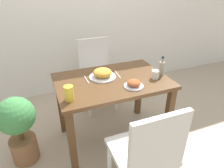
{
  "coord_description": "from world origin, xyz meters",
  "views": [
    {
      "loc": [
        -0.62,
        -1.57,
        1.58
      ],
      "look_at": [
        0.0,
        0.0,
        0.67
      ],
      "focal_mm": 32.0,
      "sensor_mm": 36.0,
      "label": 1
    }
  ],
  "objects_px": {
    "sauce_bottle": "(162,68)",
    "potted_plant_left": "(18,126)",
    "side_plate": "(134,84)",
    "chair_far": "(96,70)",
    "drink_cup": "(155,74)",
    "food_plate": "(103,74)",
    "chair_near": "(147,152)",
    "juice_glass": "(69,93)"
  },
  "relations": [
    {
      "from": "side_plate",
      "to": "drink_cup",
      "type": "xyz_separation_m",
      "value": [
        0.27,
        0.08,
        0.01
      ]
    },
    {
      "from": "side_plate",
      "to": "potted_plant_left",
      "type": "xyz_separation_m",
      "value": [
        -1.01,
        0.24,
        -0.35
      ]
    },
    {
      "from": "chair_far",
      "to": "chair_near",
      "type": "bearing_deg",
      "value": -93.68
    },
    {
      "from": "chair_far",
      "to": "juice_glass",
      "type": "bearing_deg",
      "value": -118.46
    },
    {
      "from": "food_plate",
      "to": "sauce_bottle",
      "type": "distance_m",
      "value": 0.58
    },
    {
      "from": "chair_near",
      "to": "food_plate",
      "type": "height_order",
      "value": "chair_near"
    },
    {
      "from": "chair_far",
      "to": "food_plate",
      "type": "height_order",
      "value": "chair_far"
    },
    {
      "from": "drink_cup",
      "to": "food_plate",
      "type": "bearing_deg",
      "value": 156.48
    },
    {
      "from": "side_plate",
      "to": "juice_glass",
      "type": "bearing_deg",
      "value": -179.01
    },
    {
      "from": "food_plate",
      "to": "drink_cup",
      "type": "bearing_deg",
      "value": -23.52
    },
    {
      "from": "chair_near",
      "to": "side_plate",
      "type": "bearing_deg",
      "value": -106.56
    },
    {
      "from": "sauce_bottle",
      "to": "chair_far",
      "type": "bearing_deg",
      "value": 118.51
    },
    {
      "from": "chair_far",
      "to": "potted_plant_left",
      "type": "distance_m",
      "value": 1.17
    },
    {
      "from": "chair_near",
      "to": "chair_far",
      "type": "xyz_separation_m",
      "value": [
        0.09,
        1.45,
        0.0
      ]
    },
    {
      "from": "drink_cup",
      "to": "chair_far",
      "type": "bearing_deg",
      "value": 111.67
    },
    {
      "from": "chair_near",
      "to": "juice_glass",
      "type": "bearing_deg",
      "value": -52.19
    },
    {
      "from": "side_plate",
      "to": "drink_cup",
      "type": "height_order",
      "value": "drink_cup"
    },
    {
      "from": "sauce_bottle",
      "to": "potted_plant_left",
      "type": "xyz_separation_m",
      "value": [
        -1.38,
        0.12,
        -0.39
      ]
    },
    {
      "from": "chair_near",
      "to": "drink_cup",
      "type": "height_order",
      "value": "chair_near"
    },
    {
      "from": "food_plate",
      "to": "chair_far",
      "type": "bearing_deg",
      "value": 78.69
    },
    {
      "from": "chair_far",
      "to": "drink_cup",
      "type": "height_order",
      "value": "chair_far"
    },
    {
      "from": "juice_glass",
      "to": "potted_plant_left",
      "type": "height_order",
      "value": "juice_glass"
    },
    {
      "from": "chair_far",
      "to": "potted_plant_left",
      "type": "xyz_separation_m",
      "value": [
        -0.95,
        -0.68,
        -0.11
      ]
    },
    {
      "from": "chair_near",
      "to": "sauce_bottle",
      "type": "relative_size",
      "value": 4.61
    },
    {
      "from": "side_plate",
      "to": "potted_plant_left",
      "type": "distance_m",
      "value": 1.1
    },
    {
      "from": "food_plate",
      "to": "potted_plant_left",
      "type": "relative_size",
      "value": 0.38
    },
    {
      "from": "chair_near",
      "to": "sauce_bottle",
      "type": "bearing_deg",
      "value": -128.49
    },
    {
      "from": "chair_far",
      "to": "sauce_bottle",
      "type": "xyz_separation_m",
      "value": [
        0.43,
        -0.79,
        0.29
      ]
    },
    {
      "from": "chair_near",
      "to": "food_plate",
      "type": "relative_size",
      "value": 3.5
    },
    {
      "from": "food_plate",
      "to": "side_plate",
      "type": "bearing_deg",
      "value": -55.15
    },
    {
      "from": "food_plate",
      "to": "potted_plant_left",
      "type": "distance_m",
      "value": 0.9
    },
    {
      "from": "drink_cup",
      "to": "sauce_bottle",
      "type": "bearing_deg",
      "value": 25.0
    },
    {
      "from": "food_plate",
      "to": "potted_plant_left",
      "type": "bearing_deg",
      "value": -177.2
    },
    {
      "from": "side_plate",
      "to": "food_plate",
      "type": "bearing_deg",
      "value": 124.85
    },
    {
      "from": "food_plate",
      "to": "sauce_bottle",
      "type": "height_order",
      "value": "sauce_bottle"
    },
    {
      "from": "juice_glass",
      "to": "sauce_bottle",
      "type": "distance_m",
      "value": 0.94
    },
    {
      "from": "chair_near",
      "to": "potted_plant_left",
      "type": "bearing_deg",
      "value": -42.24
    },
    {
      "from": "chair_near",
      "to": "potted_plant_left",
      "type": "height_order",
      "value": "chair_near"
    },
    {
      "from": "chair_near",
      "to": "food_plate",
      "type": "distance_m",
      "value": 0.85
    },
    {
      "from": "chair_far",
      "to": "food_plate",
      "type": "relative_size",
      "value": 3.5
    },
    {
      "from": "food_plate",
      "to": "side_plate",
      "type": "relative_size",
      "value": 1.48
    },
    {
      "from": "food_plate",
      "to": "drink_cup",
      "type": "xyz_separation_m",
      "value": [
        0.46,
        -0.2,
        -0.0
      ]
    }
  ]
}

